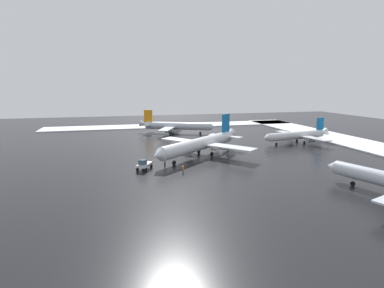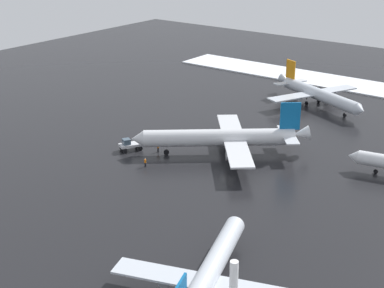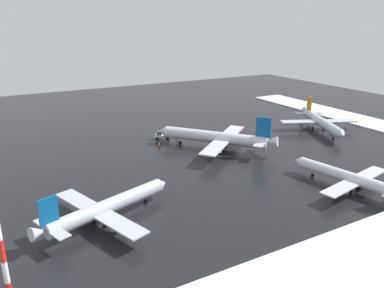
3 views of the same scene
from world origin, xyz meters
TOP-DOWN VIEW (x-y plane):
  - ground_plane at (0.00, 0.00)m, footprint 240.00×240.00m
  - snow_bank_far at (0.00, -50.00)m, footprint 152.00×16.00m
  - snow_bank_right at (67.00, 0.00)m, footprint 14.00×116.00m
  - airplane_far_rear at (4.29, 4.41)m, footprint 26.32×28.91m
  - airplane_distant_tail at (-34.41, -19.77)m, footprint 27.67×23.33m
  - airplane_parked_portside at (14.70, -31.34)m, footprint 22.21×26.58m
  - airplane_foreground_jet at (44.09, 3.48)m, footprint 24.52×28.87m
  - pushback_tug at (-5.31, 20.33)m, footprint 5.09×4.11m
  - ground_crew_mid_apron at (-2.67, 15.21)m, footprint 0.36×0.36m
  - ground_crew_by_nose_gear at (-9.74, 12.37)m, footprint 0.36×0.36m
  - antenna_mast at (-51.24, -33.92)m, footprint 0.70×0.70m

SIDE VIEW (x-z plane):
  - ground_plane at x=0.00m, z-range 0.00..0.00m
  - snow_bank_far at x=0.00m, z-range 0.00..0.33m
  - snow_bank_right at x=67.00m, z-range 0.00..0.33m
  - ground_crew_mid_apron at x=-2.67m, z-range 0.12..1.83m
  - ground_crew_by_nose_gear at x=-9.74m, z-range 0.12..1.83m
  - pushback_tug at x=-5.31m, z-range 0.03..2.53m
  - airplane_parked_portside at x=14.70m, z-range -1.34..6.58m
  - airplane_distant_tail at x=-34.41m, z-range -1.43..7.02m
  - airplane_foreground_jet at x=44.09m, z-range -1.54..7.56m
  - airplane_far_rear at x=4.29m, z-range -1.76..8.60m
  - antenna_mast at x=-51.24m, z-range 0.00..18.46m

